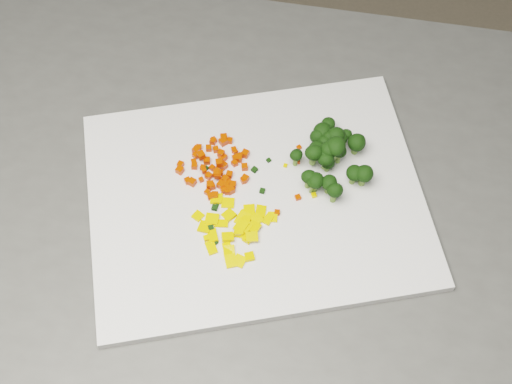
{
  "coord_description": "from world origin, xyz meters",
  "views": [
    {
      "loc": [
        0.11,
        -0.02,
        1.71
      ],
      "look_at": [
        0.11,
        0.46,
        0.92
      ],
      "focal_mm": 50.0,
      "sensor_mm": 36.0,
      "label": 1
    }
  ],
  "objects_px": {
    "carrot_pile": "(213,162)",
    "broccoli_pile": "(327,152)",
    "counter_block": "(230,307)",
    "cutting_board": "(256,198)",
    "pepper_pile": "(236,229)"
  },
  "relations": [
    {
      "from": "counter_block",
      "to": "cutting_board",
      "type": "height_order",
      "value": "cutting_board"
    },
    {
      "from": "counter_block",
      "to": "broccoli_pile",
      "type": "bearing_deg",
      "value": 8.17
    },
    {
      "from": "counter_block",
      "to": "cutting_board",
      "type": "bearing_deg",
      "value": -32.5
    },
    {
      "from": "counter_block",
      "to": "carrot_pile",
      "type": "relative_size",
      "value": 10.22
    },
    {
      "from": "cutting_board",
      "to": "carrot_pile",
      "type": "height_order",
      "value": "carrot_pile"
    },
    {
      "from": "carrot_pile",
      "to": "pepper_pile",
      "type": "relative_size",
      "value": 0.86
    },
    {
      "from": "counter_block",
      "to": "broccoli_pile",
      "type": "distance_m",
      "value": 0.51
    },
    {
      "from": "carrot_pile",
      "to": "broccoli_pile",
      "type": "bearing_deg",
      "value": 2.93
    },
    {
      "from": "cutting_board",
      "to": "counter_block",
      "type": "bearing_deg",
      "value": 147.5
    },
    {
      "from": "counter_block",
      "to": "carrot_pile",
      "type": "bearing_deg",
      "value": 123.58
    },
    {
      "from": "counter_block",
      "to": "broccoli_pile",
      "type": "height_order",
      "value": "broccoli_pile"
    },
    {
      "from": "carrot_pile",
      "to": "pepper_pile",
      "type": "height_order",
      "value": "carrot_pile"
    },
    {
      "from": "carrot_pile",
      "to": "pepper_pile",
      "type": "distance_m",
      "value": 0.1
    },
    {
      "from": "pepper_pile",
      "to": "broccoli_pile",
      "type": "bearing_deg",
      "value": 41.54
    },
    {
      "from": "broccoli_pile",
      "to": "cutting_board",
      "type": "bearing_deg",
      "value": -151.29
    }
  ]
}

